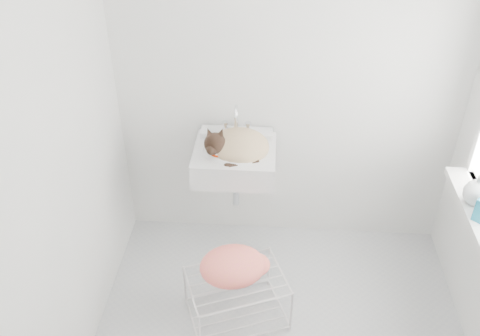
# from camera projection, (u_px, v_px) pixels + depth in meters

# --- Properties ---
(back_wall) EXTENTS (2.20, 0.02, 2.50)m
(back_wall) POSITION_uv_depth(u_px,v_px,m) (290.00, 73.00, 3.19)
(back_wall) COLOR white
(back_wall) RESTS_ON ground
(left_wall) EXTENTS (0.02, 2.00, 2.50)m
(left_wall) POSITION_uv_depth(u_px,v_px,m) (55.00, 158.00, 2.44)
(left_wall) COLOR white
(left_wall) RESTS_ON ground
(sink) EXTENTS (0.51, 0.44, 0.20)m
(sink) POSITION_uv_depth(u_px,v_px,m) (235.00, 149.00, 3.23)
(sink) COLOR white
(sink) RESTS_ON back_wall
(faucet) EXTENTS (0.18, 0.13, 0.18)m
(faucet) POSITION_uv_depth(u_px,v_px,m) (237.00, 115.00, 3.30)
(faucet) COLOR silver
(faucet) RESTS_ON sink
(cat) EXTENTS (0.41, 0.34, 0.25)m
(cat) POSITION_uv_depth(u_px,v_px,m) (237.00, 145.00, 3.19)
(cat) COLOR tan
(cat) RESTS_ON sink
(wire_rack) EXTENTS (0.65, 0.56, 0.33)m
(wire_rack) POSITION_uv_depth(u_px,v_px,m) (237.00, 300.00, 3.15)
(wire_rack) COLOR silver
(wire_rack) RESTS_ON floor
(towel) EXTENTS (0.44, 0.36, 0.16)m
(towel) POSITION_uv_depth(u_px,v_px,m) (233.00, 272.00, 3.05)
(towel) COLOR gold
(towel) RESTS_ON wire_rack
(bottle_c) EXTENTS (0.21, 0.21, 0.19)m
(bottle_c) POSITION_uv_depth(u_px,v_px,m) (474.00, 203.00, 2.80)
(bottle_c) COLOR white
(bottle_c) RESTS_ON windowsill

